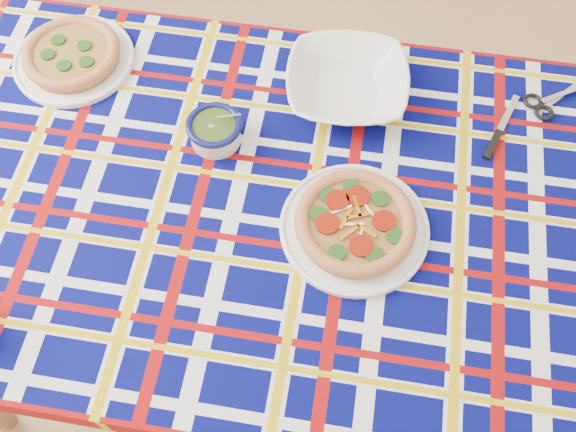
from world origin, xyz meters
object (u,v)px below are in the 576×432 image
at_px(main_focaccia_plate, 355,223).
at_px(dining_table, 274,219).
at_px(pesto_bowl, 215,130).
at_px(serving_bowl, 347,85).

bearing_deg(main_focaccia_plate, dining_table, -177.91).
xyz_separation_m(dining_table, pesto_bowl, (-0.17, 0.09, 0.10)).
relative_size(dining_table, main_focaccia_plate, 5.54).
bearing_deg(pesto_bowl, dining_table, -27.11).
bearing_deg(pesto_bowl, main_focaccia_plate, -13.52).
bearing_deg(main_focaccia_plate, serving_bowl, 114.33).
distance_m(main_focaccia_plate, pesto_bowl, 0.34).
bearing_deg(pesto_bowl, serving_bowl, 47.69).
relative_size(dining_table, pesto_bowl, 14.21).
height_order(pesto_bowl, serving_bowl, pesto_bowl).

